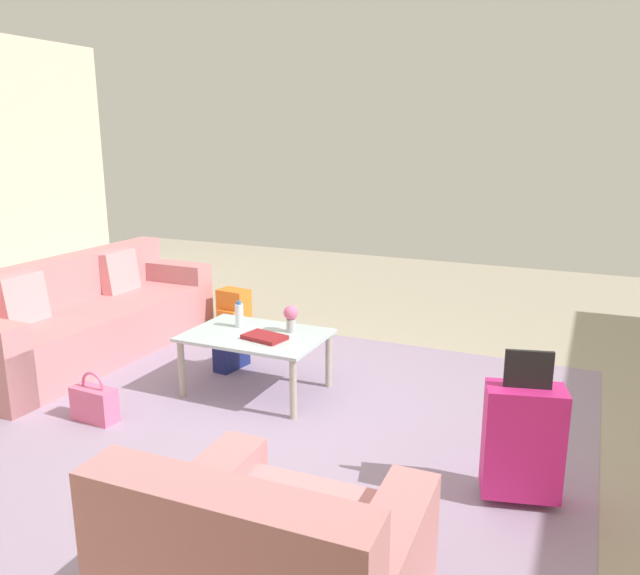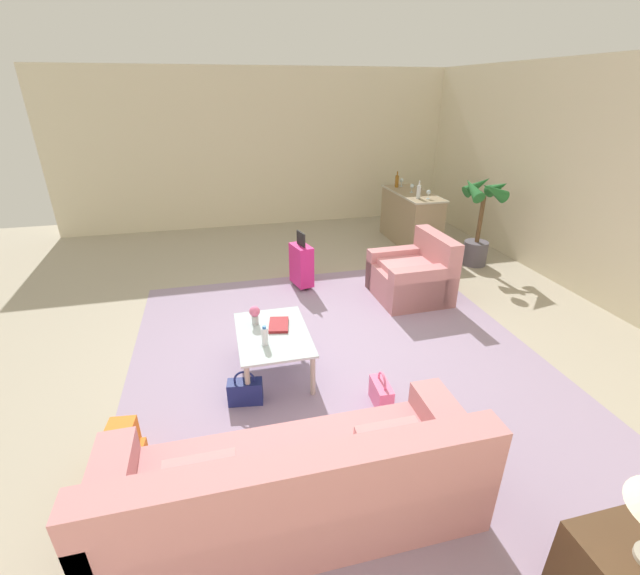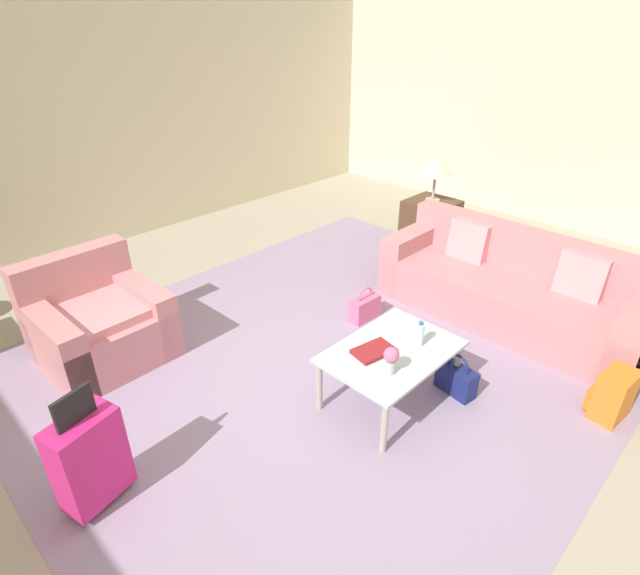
{
  "view_description": "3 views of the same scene",
  "coord_description": "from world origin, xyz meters",
  "px_view_note": "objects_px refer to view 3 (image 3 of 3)",
  "views": [
    {
      "loc": [
        -1.84,
        3.35,
        1.92
      ],
      "look_at": [
        -0.14,
        -0.48,
        0.88
      ],
      "focal_mm": 35.0,
      "sensor_mm": 36.0,
      "label": 1
    },
    {
      "loc": [
        4.11,
        -0.92,
        2.69
      ],
      "look_at": [
        0.54,
        -0.04,
        0.98
      ],
      "focal_mm": 24.0,
      "sensor_mm": 36.0,
      "label": 2
    },
    {
      "loc": [
        -2.14,
        -2.24,
        2.66
      ],
      "look_at": [
        0.46,
        0.31,
        0.66
      ],
      "focal_mm": 28.0,
      "sensor_mm": 36.0,
      "label": 3
    }
  ],
  "objects_px": {
    "water_bottle": "(420,334)",
    "suitcase_magenta": "(89,458)",
    "couch": "(511,290)",
    "armchair": "(98,325)",
    "coffee_table_book": "(374,351)",
    "backpack_orange": "(612,395)",
    "side_table": "(430,222)",
    "table_lamp": "(436,168)",
    "coffee_table": "(391,356)",
    "handbag_navy": "(456,379)",
    "handbag_pink": "(365,308)",
    "flower_vase": "(391,358)"
  },
  "relations": [
    {
      "from": "suitcase_magenta",
      "to": "backpack_orange",
      "type": "xyz_separation_m",
      "value": [
        3.0,
        -1.99,
        -0.16
      ]
    },
    {
      "from": "handbag_pink",
      "to": "handbag_navy",
      "type": "distance_m",
      "value": 1.27
    },
    {
      "from": "couch",
      "to": "suitcase_magenta",
      "type": "bearing_deg",
      "value": 168.08
    },
    {
      "from": "handbag_navy",
      "to": "backpack_orange",
      "type": "height_order",
      "value": "backpack_orange"
    },
    {
      "from": "couch",
      "to": "backpack_orange",
      "type": "xyz_separation_m",
      "value": [
        -0.79,
        -1.19,
        -0.11
      ]
    },
    {
      "from": "coffee_table_book",
      "to": "backpack_orange",
      "type": "xyz_separation_m",
      "value": [
        1.12,
        -1.37,
        -0.28
      ]
    },
    {
      "from": "coffee_table",
      "to": "handbag_navy",
      "type": "relative_size",
      "value": 2.86
    },
    {
      "from": "handbag_navy",
      "to": "side_table",
      "type": "bearing_deg",
      "value": 37.76
    },
    {
      "from": "coffee_table",
      "to": "table_lamp",
      "type": "relative_size",
      "value": 1.93
    },
    {
      "from": "coffee_table",
      "to": "side_table",
      "type": "distance_m",
      "value": 3.18
    },
    {
      "from": "couch",
      "to": "water_bottle",
      "type": "xyz_separation_m",
      "value": [
        -1.59,
        0.0,
        0.25
      ]
    },
    {
      "from": "coffee_table_book",
      "to": "side_table",
      "type": "xyz_separation_m",
      "value": [
        2.92,
        1.42,
        -0.19
      ]
    },
    {
      "from": "couch",
      "to": "coffee_table_book",
      "type": "bearing_deg",
      "value": 174.62
    },
    {
      "from": "couch",
      "to": "armchair",
      "type": "distance_m",
      "value": 3.84
    },
    {
      "from": "suitcase_magenta",
      "to": "flower_vase",
      "type": "bearing_deg",
      "value": -25.53
    },
    {
      "from": "table_lamp",
      "to": "coffee_table",
      "type": "bearing_deg",
      "value": -151.82
    },
    {
      "from": "side_table",
      "to": "handbag_navy",
      "type": "relative_size",
      "value": 1.63
    },
    {
      "from": "table_lamp",
      "to": "backpack_orange",
      "type": "xyz_separation_m",
      "value": [
        -1.8,
        -2.79,
        -0.81
      ]
    },
    {
      "from": "armchair",
      "to": "handbag_pink",
      "type": "xyz_separation_m",
      "value": [
        2.07,
        -1.29,
        -0.17
      ]
    },
    {
      "from": "couch",
      "to": "suitcase_magenta",
      "type": "height_order",
      "value": "couch"
    },
    {
      "from": "handbag_navy",
      "to": "table_lamp",
      "type": "bearing_deg",
      "value": 37.76
    },
    {
      "from": "coffee_table",
      "to": "handbag_navy",
      "type": "height_order",
      "value": "coffee_table"
    },
    {
      "from": "table_lamp",
      "to": "couch",
      "type": "bearing_deg",
      "value": -122.27
    },
    {
      "from": "armchair",
      "to": "side_table",
      "type": "bearing_deg",
      "value": -9.33
    },
    {
      "from": "couch",
      "to": "handbag_pink",
      "type": "xyz_separation_m",
      "value": [
        -1.03,
        0.99,
        -0.17
      ]
    },
    {
      "from": "table_lamp",
      "to": "suitcase_magenta",
      "type": "xyz_separation_m",
      "value": [
        -4.8,
        -0.8,
        -0.65
      ]
    },
    {
      "from": "water_bottle",
      "to": "suitcase_magenta",
      "type": "distance_m",
      "value": 2.35
    },
    {
      "from": "side_table",
      "to": "suitcase_magenta",
      "type": "relative_size",
      "value": 0.69
    },
    {
      "from": "water_bottle",
      "to": "suitcase_magenta",
      "type": "height_order",
      "value": "suitcase_magenta"
    },
    {
      "from": "flower_vase",
      "to": "handbag_pink",
      "type": "bearing_deg",
      "value": 46.51
    },
    {
      "from": "coffee_table",
      "to": "coffee_table_book",
      "type": "height_order",
      "value": "coffee_table_book"
    },
    {
      "from": "coffee_table_book",
      "to": "handbag_navy",
      "type": "xyz_separation_m",
      "value": [
        0.55,
        -0.41,
        -0.35
      ]
    },
    {
      "from": "couch",
      "to": "handbag_navy",
      "type": "relative_size",
      "value": 6.9
    },
    {
      "from": "flower_vase",
      "to": "suitcase_magenta",
      "type": "bearing_deg",
      "value": 154.47
    },
    {
      "from": "armchair",
      "to": "handbag_navy",
      "type": "bearing_deg",
      "value": -55.36
    },
    {
      "from": "water_bottle",
      "to": "handbag_navy",
      "type": "relative_size",
      "value": 0.57
    },
    {
      "from": "water_bottle",
      "to": "table_lamp",
      "type": "height_order",
      "value": "table_lamp"
    },
    {
      "from": "coffee_table_book",
      "to": "coffee_table",
      "type": "bearing_deg",
      "value": -22.62
    },
    {
      "from": "table_lamp",
      "to": "suitcase_magenta",
      "type": "relative_size",
      "value": 0.62
    },
    {
      "from": "handbag_navy",
      "to": "backpack_orange",
      "type": "xyz_separation_m",
      "value": [
        0.57,
        -0.96,
        0.06
      ]
    },
    {
      "from": "water_bottle",
      "to": "suitcase_magenta",
      "type": "bearing_deg",
      "value": 160.02
    },
    {
      "from": "coffee_table",
      "to": "flower_vase",
      "type": "xyz_separation_m",
      "value": [
        -0.22,
        -0.15,
        0.18
      ]
    },
    {
      "from": "side_table",
      "to": "water_bottle",
      "type": "bearing_deg",
      "value": -148.39
    },
    {
      "from": "handbag_navy",
      "to": "backpack_orange",
      "type": "relative_size",
      "value": 0.89
    },
    {
      "from": "backpack_orange",
      "to": "table_lamp",
      "type": "bearing_deg",
      "value": 57.19
    },
    {
      "from": "side_table",
      "to": "couch",
      "type": "bearing_deg",
      "value": -122.27
    },
    {
      "from": "backpack_orange",
      "to": "coffee_table_book",
      "type": "bearing_deg",
      "value": 129.3
    },
    {
      "from": "armchair",
      "to": "water_bottle",
      "type": "bearing_deg",
      "value": -56.56
    },
    {
      "from": "side_table",
      "to": "coffee_table",
      "type": "bearing_deg",
      "value": -151.82
    },
    {
      "from": "couch",
      "to": "table_lamp",
      "type": "xyz_separation_m",
      "value": [
        1.01,
        1.6,
        0.7
      ]
    }
  ]
}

